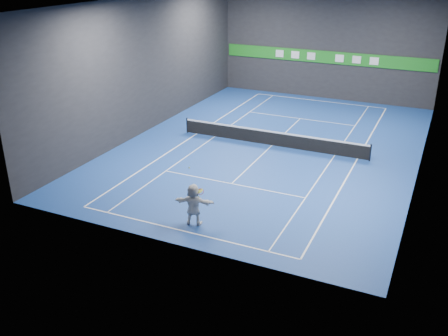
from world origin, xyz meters
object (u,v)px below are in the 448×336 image
at_px(tennis_ball, 189,168).
at_px(tennis_racket, 200,192).
at_px(tennis_net, 272,138).
at_px(player, 194,204).

distance_m(tennis_ball, tennis_racket, 1.20).
height_order(tennis_ball, tennis_net, tennis_ball).
xyz_separation_m(tennis_ball, tennis_net, (0.08, 10.92, -2.14)).
bearing_deg(tennis_ball, player, -34.01).
bearing_deg(player, tennis_ball, -47.90).
relative_size(tennis_net, tennis_racket, 20.79).
height_order(tennis_net, tennis_racket, tennis_racket).
height_order(player, tennis_net, player).
distance_m(tennis_net, tennis_racket, 11.12).
bearing_deg(tennis_racket, tennis_net, 92.69).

